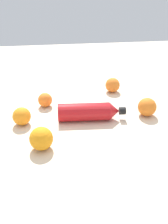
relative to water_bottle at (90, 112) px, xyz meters
The scene contains 7 objects.
ground_plane 0.07m from the water_bottle, 155.98° to the left, with size 2.40×2.40×0.00m, color beige.
water_bottle is the anchor object (origin of this frame).
orange_0 0.22m from the water_bottle, 129.27° to the right, with size 0.06×0.06×0.06m, color orange.
orange_1 0.29m from the water_bottle, 148.38° to the left, with size 0.07×0.07×0.07m, color orange.
orange_2 0.24m from the water_bottle, 48.92° to the right, with size 0.08×0.08×0.08m, color orange.
orange_3 0.26m from the water_bottle, 90.59° to the right, with size 0.07×0.07×0.07m, color orange.
orange_4 0.24m from the water_bottle, 90.83° to the left, with size 0.07×0.07×0.07m, color orange.
Camera 1 is at (0.87, -0.16, 0.50)m, focal length 39.18 mm.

